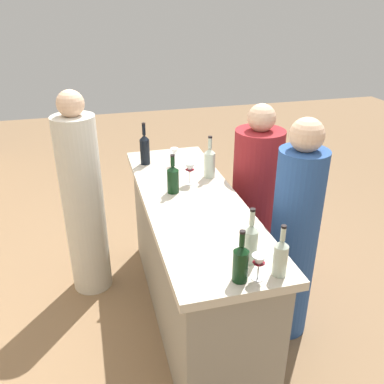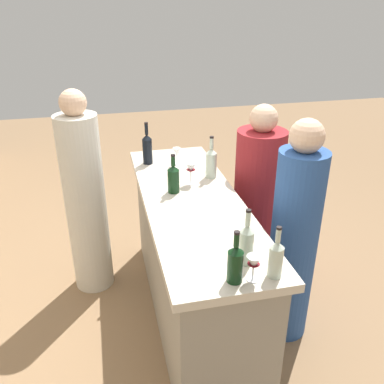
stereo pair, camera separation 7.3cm
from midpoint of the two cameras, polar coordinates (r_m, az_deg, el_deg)
name	(u,v)px [view 1 (the left image)]	position (r m, az deg, el deg)	size (l,w,h in m)	color
ground_plane	(192,311)	(3.28, -0.66, -16.27)	(12.00, 12.00, 0.00)	#846647
bar_counter	(192,259)	(2.97, -0.71, -9.25)	(1.98, 0.63, 0.97)	gray
wine_bottle_leftmost_clear_pale	(281,257)	(2.01, 11.18, -8.79)	(0.07, 0.07, 0.27)	#B7C6B2
wine_bottle_second_left_dark_green	(240,262)	(1.94, 5.60, -9.68)	(0.08, 0.08, 0.27)	black
wine_bottle_center_clear_pale	(250,242)	(2.07, 7.11, -6.95)	(0.07, 0.07, 0.30)	#B7C6B2
wine_bottle_second_right_dark_green	(173,178)	(2.78, -3.41, 1.90)	(0.08, 0.08, 0.27)	black
wine_bottle_rightmost_clear_pale	(210,162)	(3.01, 1.78, 4.21)	(0.08, 0.08, 0.32)	#B7C6B2
wine_bottle_far_right_near_black	(145,149)	(3.27, -7.21, 6.00)	(0.08, 0.08, 0.34)	black
wine_glass_near_left	(259,263)	(1.97, 8.21, -9.73)	(0.07, 0.07, 0.14)	white
wine_glass_near_center	(190,169)	(2.90, -1.02, 3.20)	(0.08, 0.08, 0.16)	white
wine_glass_near_right	(174,153)	(3.25, -3.11, 5.40)	(0.06, 0.06, 0.14)	white
person_left_guest	(255,206)	(3.27, 8.12, -1.94)	(0.48, 0.48, 1.50)	maroon
person_center_guest	(293,240)	(2.80, 13.20, -6.54)	(0.40, 0.40, 1.56)	#284C8C
person_server_behind	(83,203)	(3.24, -15.49, -1.55)	(0.35, 0.35, 1.62)	beige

